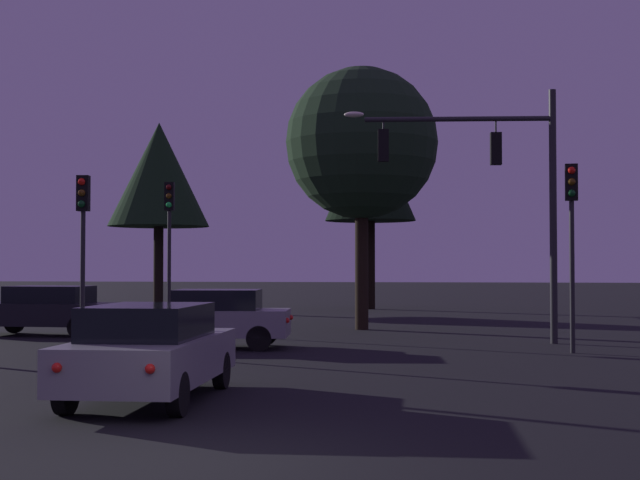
{
  "coord_description": "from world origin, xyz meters",
  "views": [
    {
      "loc": [
        2.54,
        -9.48,
        2.13
      ],
      "look_at": [
        -0.79,
        17.07,
        2.92
      ],
      "focal_mm": 49.89,
      "sensor_mm": 36.0,
      "label": 1
    }
  ],
  "objects_px": {
    "car_nearside_lane": "(150,350)",
    "tree_left_far": "(370,169)",
    "tree_center_horizon": "(362,144)",
    "car_crossing_left": "(214,317)",
    "traffic_light_corner_right": "(169,227)",
    "car_crossing_right": "(46,310)",
    "traffic_light_corner_left": "(83,227)",
    "traffic_light_median": "(572,220)",
    "traffic_signal_mast_arm": "(494,174)",
    "tree_behind_sign": "(159,175)"
  },
  "relations": [
    {
      "from": "traffic_light_corner_left",
      "to": "tree_behind_sign",
      "type": "distance_m",
      "value": 20.63
    },
    {
      "from": "traffic_light_median",
      "to": "car_crossing_left",
      "type": "height_order",
      "value": "traffic_light_median"
    },
    {
      "from": "car_crossing_left",
      "to": "car_crossing_right",
      "type": "xyz_separation_m",
      "value": [
        -6.12,
        3.43,
        0.0
      ]
    },
    {
      "from": "tree_center_horizon",
      "to": "car_crossing_left",
      "type": "bearing_deg",
      "value": -114.72
    },
    {
      "from": "traffic_light_corner_left",
      "to": "tree_behind_sign",
      "type": "xyz_separation_m",
      "value": [
        -4.29,
        19.9,
        3.39
      ]
    },
    {
      "from": "traffic_signal_mast_arm",
      "to": "tree_left_far",
      "type": "relative_size",
      "value": 0.73
    },
    {
      "from": "car_nearside_lane",
      "to": "tree_left_far",
      "type": "xyz_separation_m",
      "value": [
        1.43,
        30.29,
        6.17
      ]
    },
    {
      "from": "car_nearside_lane",
      "to": "car_crossing_right",
      "type": "relative_size",
      "value": 0.98
    },
    {
      "from": "car_crossing_left",
      "to": "car_crossing_right",
      "type": "distance_m",
      "value": 7.01
    },
    {
      "from": "traffic_light_corner_left",
      "to": "car_crossing_right",
      "type": "distance_m",
      "value": 6.04
    },
    {
      "from": "traffic_signal_mast_arm",
      "to": "car_nearside_lane",
      "type": "distance_m",
      "value": 13.44
    },
    {
      "from": "traffic_light_corner_right",
      "to": "car_crossing_right",
      "type": "height_order",
      "value": "traffic_light_corner_right"
    },
    {
      "from": "traffic_light_corner_left",
      "to": "car_nearside_lane",
      "type": "bearing_deg",
      "value": -61.05
    },
    {
      "from": "tree_behind_sign",
      "to": "tree_left_far",
      "type": "distance_m",
      "value": 10.36
    },
    {
      "from": "traffic_light_corner_left",
      "to": "traffic_light_corner_right",
      "type": "bearing_deg",
      "value": 86.04
    },
    {
      "from": "car_crossing_left",
      "to": "tree_center_horizon",
      "type": "xyz_separation_m",
      "value": [
        3.31,
        7.18,
        5.47
      ]
    },
    {
      "from": "tree_behind_sign",
      "to": "traffic_light_corner_left",
      "type": "bearing_deg",
      "value": -77.83
    },
    {
      "from": "car_nearside_lane",
      "to": "car_crossing_right",
      "type": "bearing_deg",
      "value": 120.56
    },
    {
      "from": "traffic_light_corner_right",
      "to": "car_crossing_left",
      "type": "distance_m",
      "value": 6.07
    },
    {
      "from": "traffic_light_corner_right",
      "to": "tree_behind_sign",
      "type": "relative_size",
      "value": 0.53
    },
    {
      "from": "tree_behind_sign",
      "to": "car_nearside_lane",
      "type": "bearing_deg",
      "value": -72.77
    },
    {
      "from": "traffic_light_median",
      "to": "tree_left_far",
      "type": "distance_m",
      "value": 22.81
    },
    {
      "from": "traffic_light_corner_right",
      "to": "tree_center_horizon",
      "type": "relative_size",
      "value": 0.54
    },
    {
      "from": "car_crossing_right",
      "to": "tree_behind_sign",
      "type": "xyz_separation_m",
      "value": [
        -1.25,
        15.23,
        5.71
      ]
    },
    {
      "from": "traffic_signal_mast_arm",
      "to": "car_crossing_left",
      "type": "bearing_deg",
      "value": -162.49
    },
    {
      "from": "traffic_light_corner_left",
      "to": "car_crossing_right",
      "type": "bearing_deg",
      "value": 123.11
    },
    {
      "from": "tree_center_horizon",
      "to": "tree_behind_sign",
      "type": "bearing_deg",
      "value": 132.9
    },
    {
      "from": "car_crossing_left",
      "to": "car_crossing_right",
      "type": "bearing_deg",
      "value": 150.7
    },
    {
      "from": "car_crossing_left",
      "to": "tree_behind_sign",
      "type": "height_order",
      "value": "tree_behind_sign"
    },
    {
      "from": "car_nearside_lane",
      "to": "tree_center_horizon",
      "type": "distance_m",
      "value": 17.18
    },
    {
      "from": "traffic_light_corner_right",
      "to": "traffic_signal_mast_arm",
      "type": "bearing_deg",
      "value": -13.88
    },
    {
      "from": "traffic_light_median",
      "to": "traffic_signal_mast_arm",
      "type": "bearing_deg",
      "value": 123.03
    },
    {
      "from": "car_crossing_right",
      "to": "tree_center_horizon",
      "type": "xyz_separation_m",
      "value": [
        9.42,
        3.75,
        5.46
      ]
    },
    {
      "from": "traffic_light_median",
      "to": "car_nearside_lane",
      "type": "distance_m",
      "value": 11.99
    },
    {
      "from": "traffic_signal_mast_arm",
      "to": "car_crossing_right",
      "type": "xyz_separation_m",
      "value": [
        -13.49,
        1.11,
        -3.88
      ]
    },
    {
      "from": "traffic_light_corner_right",
      "to": "car_nearside_lane",
      "type": "distance_m",
      "value": 14.54
    },
    {
      "from": "traffic_light_corner_right",
      "to": "car_crossing_right",
      "type": "bearing_deg",
      "value": -158.38
    },
    {
      "from": "car_crossing_right",
      "to": "traffic_light_corner_left",
      "type": "bearing_deg",
      "value": -56.89
    },
    {
      "from": "traffic_signal_mast_arm",
      "to": "car_crossing_right",
      "type": "height_order",
      "value": "traffic_signal_mast_arm"
    },
    {
      "from": "traffic_light_median",
      "to": "tree_behind_sign",
      "type": "height_order",
      "value": "tree_behind_sign"
    },
    {
      "from": "traffic_light_corner_left",
      "to": "traffic_light_corner_right",
      "type": "distance_m",
      "value": 6.06
    },
    {
      "from": "car_nearside_lane",
      "to": "tree_behind_sign",
      "type": "xyz_separation_m",
      "value": [
        -8.57,
        27.63,
        5.71
      ]
    },
    {
      "from": "car_crossing_right",
      "to": "tree_left_far",
      "type": "relative_size",
      "value": 0.48
    },
    {
      "from": "traffic_signal_mast_arm",
      "to": "car_crossing_right",
      "type": "distance_m",
      "value": 14.08
    },
    {
      "from": "traffic_light_median",
      "to": "traffic_light_corner_left",
      "type": "bearing_deg",
      "value": -175.41
    },
    {
      "from": "car_crossing_left",
      "to": "car_crossing_right",
      "type": "relative_size",
      "value": 0.91
    },
    {
      "from": "car_crossing_right",
      "to": "tree_left_far",
      "type": "distance_m",
      "value": 20.84
    },
    {
      "from": "tree_left_far",
      "to": "traffic_light_corner_left",
      "type": "bearing_deg",
      "value": -104.21
    },
    {
      "from": "traffic_light_corner_left",
      "to": "traffic_light_median",
      "type": "bearing_deg",
      "value": 4.59
    },
    {
      "from": "traffic_light_median",
      "to": "tree_left_far",
      "type": "relative_size",
      "value": 0.48
    }
  ]
}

